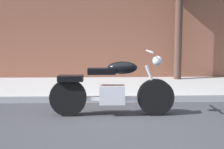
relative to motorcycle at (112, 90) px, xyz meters
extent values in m
plane|color=#38383D|center=(0.17, -0.67, -0.46)|extent=(60.00, 60.00, 0.00)
cube|color=#A9A9A9|center=(0.17, 2.47, -0.39)|extent=(23.39, 2.89, 0.14)
cylinder|color=black|center=(0.77, -0.01, -0.14)|extent=(0.64, 0.14, 0.64)
cylinder|color=black|center=(-0.76, 0.00, -0.14)|extent=(0.64, 0.14, 0.64)
cube|color=silver|center=(0.00, 0.00, -0.09)|extent=(0.44, 0.28, 0.32)
cube|color=silver|center=(0.00, 0.00, -0.16)|extent=(1.38, 0.09, 0.06)
ellipsoid|color=black|center=(0.18, -0.01, 0.38)|extent=(0.52, 0.26, 0.22)
cube|color=black|center=(-0.18, 0.00, 0.32)|extent=(0.48, 0.24, 0.10)
cube|color=black|center=(-0.71, 0.00, 0.20)|extent=(0.44, 0.24, 0.10)
cylinder|color=silver|center=(0.71, -0.01, 0.14)|extent=(0.27, 0.05, 0.58)
cylinder|color=silver|center=(0.65, -0.01, 0.66)|extent=(0.04, 0.70, 0.04)
sphere|color=silver|center=(0.79, -0.01, 0.50)|extent=(0.17, 0.17, 0.17)
cylinder|color=silver|center=(-0.25, 0.16, -0.19)|extent=(0.80, 0.10, 0.09)
cylinder|color=#4F352D|center=(2.02, 3.48, 1.29)|extent=(0.21, 0.21, 3.50)
camera|label=1|loc=(-0.17, -5.26, 0.94)|focal=49.21mm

